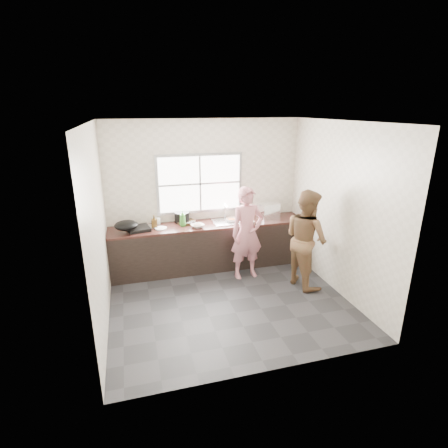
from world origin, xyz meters
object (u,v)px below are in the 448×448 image
object	(u,v)px
bottle_green	(183,218)
burner	(139,229)
bowl_crabs	(232,220)
black_pot	(182,217)
plate_food	(161,228)
pot_lid_right	(144,230)
glass_jar	(158,221)
pot_lid_left	(149,227)
bottle_brown_short	(179,218)
bowl_held	(250,222)
dish_rack	(268,210)
wok	(126,225)
woman	(247,236)
bowl_mince	(198,226)
cutting_board	(186,222)
person_side	(306,238)
bottle_brown_tall	(154,222)

from	to	relation	value
bottle_green	burner	distance (m)	0.79
bowl_crabs	black_pot	bearing A→B (deg)	166.30
plate_food	pot_lid_right	size ratio (longest dim) A/B	0.97
glass_jar	pot_lid_left	xyz separation A→B (m)	(-0.18, -0.13, -0.05)
bottle_green	bottle_brown_short	distance (m)	0.21
bottle_brown_short	bottle_green	bearing A→B (deg)	-78.05
bowl_held	glass_jar	distance (m)	1.67
dish_rack	black_pot	bearing A→B (deg)	161.54
plate_food	glass_jar	bearing A→B (deg)	93.97
bottle_green	burner	bearing A→B (deg)	-178.86
bottle_green	glass_jar	size ratio (longest dim) A/B	2.64
wok	woman	bearing A→B (deg)	-12.63
bowl_crabs	bottle_brown_short	size ratio (longest dim) A/B	1.02
woman	bowl_crabs	distance (m)	0.57
bowl_mince	bowl_crabs	xyz separation A→B (m)	(0.68, 0.13, 0.00)
cutting_board	wok	bearing A→B (deg)	-165.88
person_side	bowl_crabs	xyz separation A→B (m)	(-0.96, 1.07, 0.06)
bottle_brown_tall	burner	xyz separation A→B (m)	(-0.28, -0.06, -0.07)
pot_lid_right	black_pot	bearing A→B (deg)	21.12
black_pot	pot_lid_right	size ratio (longest dim) A/B	1.22
woman	dish_rack	xyz separation A→B (m)	(0.64, 0.62, 0.24)
cutting_board	bottle_brown_short	size ratio (longest dim) A/B	2.03
woman	bottle_green	distance (m)	1.19
bottle_green	bottle_brown_short	xyz separation A→B (m)	(-0.04, 0.19, -0.06)
bottle_brown_short	bottle_brown_tall	bearing A→B (deg)	-162.28
black_pot	pot_lid_right	xyz separation A→B (m)	(-0.70, -0.27, -0.09)
glass_jar	bottle_green	bearing A→B (deg)	-28.76
woman	bowl_held	xyz separation A→B (m)	(0.17, 0.34, 0.13)
woman	bottle_green	size ratio (longest dim) A/B	5.16
person_side	bowl_held	bearing A→B (deg)	27.12
person_side	pot_lid_left	bearing A→B (deg)	53.87
plate_food	pot_lid_left	xyz separation A→B (m)	(-0.20, 0.14, -0.00)
bowl_held	cutting_board	bearing A→B (deg)	161.41
cutting_board	wok	distance (m)	1.10
black_pot	glass_jar	size ratio (longest dim) A/B	2.42
burner	dish_rack	xyz separation A→B (m)	(2.44, 0.08, 0.11)
bowl_held	dish_rack	size ratio (longest dim) A/B	0.54
woman	bottle_brown_tall	bearing A→B (deg)	153.71
glass_jar	dish_rack	distance (m)	2.09
burner	pot_lid_right	size ratio (longest dim) A/B	1.65
woman	glass_jar	size ratio (longest dim) A/B	13.62
plate_food	bowl_held	bearing A→B (deg)	-5.86
black_pot	woman	bearing A→B (deg)	-37.04
bottle_brown_tall	burner	size ratio (longest dim) A/B	0.56
bowl_crabs	plate_food	distance (m)	1.31
bowl_mince	glass_jar	size ratio (longest dim) A/B	2.00
person_side	glass_jar	distance (m)	2.64
woman	bottle_brown_tall	distance (m)	1.65
woman	burner	size ratio (longest dim) A/B	4.16
bowl_crabs	black_pot	world-z (taller)	black_pot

